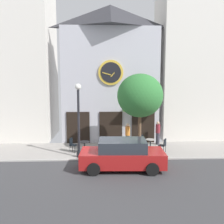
{
  "coord_description": "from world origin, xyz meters",
  "views": [
    {
      "loc": [
        0.18,
        -13.62,
        4.58
      ],
      "look_at": [
        0.87,
        2.05,
        2.54
      ],
      "focal_mm": 39.25,
      "sensor_mm": 36.0,
      "label": 1
    }
  ],
  "objects_px": {
    "cafe_chair_near_tree": "(163,144)",
    "pedestrian_orange": "(128,135)",
    "cafe_table_leftmost": "(150,143)",
    "cafe_chair_left_end": "(122,148)",
    "cafe_chair_facing_street": "(107,145)",
    "parked_car_red": "(122,155)",
    "street_tree": "(140,96)",
    "cafe_chair_under_awning": "(72,144)",
    "pedestrian_maroon": "(158,133)",
    "cafe_table_rightmost": "(120,145)",
    "cafe_chair_facing_wall": "(141,140)",
    "street_lamp": "(79,120)",
    "cafe_table_center": "(84,145)"
  },
  "relations": [
    {
      "from": "cafe_table_leftmost",
      "to": "street_lamp",
      "type": "bearing_deg",
      "value": -165.66
    },
    {
      "from": "cafe_chair_facing_wall",
      "to": "cafe_chair_under_awning",
      "type": "xyz_separation_m",
      "value": [
        -4.58,
        -0.67,
        0.0
      ]
    },
    {
      "from": "cafe_chair_facing_street",
      "to": "cafe_chair_under_awning",
      "type": "xyz_separation_m",
      "value": [
        -2.23,
        0.39,
        0.0
      ]
    },
    {
      "from": "cafe_chair_left_end",
      "to": "cafe_chair_under_awning",
      "type": "distance_m",
      "value": 3.3
    },
    {
      "from": "cafe_table_rightmost",
      "to": "cafe_chair_near_tree",
      "type": "distance_m",
      "value": 2.78
    },
    {
      "from": "street_tree",
      "to": "cafe_chair_facing_street",
      "type": "bearing_deg",
      "value": 168.04
    },
    {
      "from": "cafe_chair_near_tree",
      "to": "street_tree",
      "type": "bearing_deg",
      "value": -165.75
    },
    {
      "from": "street_tree",
      "to": "parked_car_red",
      "type": "bearing_deg",
      "value": -117.81
    },
    {
      "from": "cafe_chair_near_tree",
      "to": "street_lamp",
      "type": "bearing_deg",
      "value": -172.4
    },
    {
      "from": "street_lamp",
      "to": "cafe_chair_near_tree",
      "type": "relative_size",
      "value": 4.88
    },
    {
      "from": "street_tree",
      "to": "pedestrian_maroon",
      "type": "height_order",
      "value": "street_tree"
    },
    {
      "from": "cafe_chair_under_awning",
      "to": "pedestrian_orange",
      "type": "relative_size",
      "value": 0.54
    },
    {
      "from": "cafe_chair_facing_street",
      "to": "cafe_chair_left_end",
      "type": "bearing_deg",
      "value": -34.95
    },
    {
      "from": "cafe_chair_near_tree",
      "to": "parked_car_red",
      "type": "bearing_deg",
      "value": -135.63
    },
    {
      "from": "cafe_chair_under_awning",
      "to": "street_lamp",
      "type": "bearing_deg",
      "value": -64.42
    },
    {
      "from": "street_lamp",
      "to": "cafe_table_rightmost",
      "type": "xyz_separation_m",
      "value": [
        2.51,
        0.95,
        -1.75
      ]
    },
    {
      "from": "cafe_table_leftmost",
      "to": "cafe_chair_left_end",
      "type": "height_order",
      "value": "cafe_chair_left_end"
    },
    {
      "from": "cafe_chair_facing_wall",
      "to": "pedestrian_orange",
      "type": "bearing_deg",
      "value": 166.74
    },
    {
      "from": "cafe_table_rightmost",
      "to": "cafe_chair_left_end",
      "type": "xyz_separation_m",
      "value": [
        0.1,
        -0.87,
        0.05
      ]
    },
    {
      "from": "cafe_chair_facing_street",
      "to": "cafe_table_leftmost",
      "type": "bearing_deg",
      "value": 8.88
    },
    {
      "from": "parked_car_red",
      "to": "pedestrian_maroon",
      "type": "bearing_deg",
      "value": 58.26
    },
    {
      "from": "cafe_chair_facing_street",
      "to": "cafe_chair_near_tree",
      "type": "xyz_separation_m",
      "value": [
        3.58,
        -0.01,
        0.0
      ]
    },
    {
      "from": "cafe_table_rightmost",
      "to": "pedestrian_maroon",
      "type": "relative_size",
      "value": 0.44
    },
    {
      "from": "cafe_table_rightmost",
      "to": "pedestrian_orange",
      "type": "height_order",
      "value": "pedestrian_orange"
    },
    {
      "from": "cafe_table_leftmost",
      "to": "cafe_chair_under_awning",
      "type": "height_order",
      "value": "cafe_chair_under_awning"
    },
    {
      "from": "cafe_table_rightmost",
      "to": "cafe_table_leftmost",
      "type": "relative_size",
      "value": 0.96
    },
    {
      "from": "cafe_table_leftmost",
      "to": "pedestrian_maroon",
      "type": "bearing_deg",
      "value": 61.11
    },
    {
      "from": "cafe_table_rightmost",
      "to": "pedestrian_maroon",
      "type": "distance_m",
      "value": 3.38
    },
    {
      "from": "street_lamp",
      "to": "cafe_chair_near_tree",
      "type": "xyz_separation_m",
      "value": [
        5.28,
        0.7,
        -1.7
      ]
    },
    {
      "from": "pedestrian_maroon",
      "to": "cafe_table_leftmost",
      "type": "bearing_deg",
      "value": -118.89
    },
    {
      "from": "cafe_chair_near_tree",
      "to": "pedestrian_maroon",
      "type": "distance_m",
      "value": 2.02
    },
    {
      "from": "cafe_table_center",
      "to": "pedestrian_maroon",
      "type": "xyz_separation_m",
      "value": [
        5.12,
        1.94,
        0.34
      ]
    },
    {
      "from": "cafe_chair_left_end",
      "to": "parked_car_red",
      "type": "xyz_separation_m",
      "value": [
        -0.2,
        -2.18,
        0.23
      ]
    },
    {
      "from": "cafe_chair_facing_street",
      "to": "cafe_chair_under_awning",
      "type": "bearing_deg",
      "value": 170.15
    },
    {
      "from": "cafe_chair_near_tree",
      "to": "pedestrian_orange",
      "type": "distance_m",
      "value": 2.53
    },
    {
      "from": "street_lamp",
      "to": "parked_car_red",
      "type": "height_order",
      "value": "street_lamp"
    },
    {
      "from": "cafe_chair_facing_wall",
      "to": "pedestrian_orange",
      "type": "xyz_separation_m",
      "value": [
        -0.92,
        0.22,
        0.33
      ]
    },
    {
      "from": "cafe_table_leftmost",
      "to": "parked_car_red",
      "type": "xyz_separation_m",
      "value": [
        -2.12,
        -3.26,
        0.27
      ]
    },
    {
      "from": "street_tree",
      "to": "parked_car_red",
      "type": "height_order",
      "value": "street_tree"
    },
    {
      "from": "cafe_chair_near_tree",
      "to": "cafe_chair_facing_wall",
      "type": "bearing_deg",
      "value": 139.1
    },
    {
      "from": "street_lamp",
      "to": "cafe_table_rightmost",
      "type": "distance_m",
      "value": 3.21
    },
    {
      "from": "street_tree",
      "to": "cafe_chair_under_awning",
      "type": "relative_size",
      "value": 5.54
    },
    {
      "from": "street_lamp",
      "to": "cafe_table_center",
      "type": "xyz_separation_m",
      "value": [
        0.26,
        0.76,
        -1.71
      ]
    },
    {
      "from": "cafe_chair_facing_wall",
      "to": "parked_car_red",
      "type": "height_order",
      "value": "parked_car_red"
    },
    {
      "from": "cafe_table_center",
      "to": "cafe_table_rightmost",
      "type": "bearing_deg",
      "value": 4.77
    },
    {
      "from": "cafe_chair_under_awning",
      "to": "pedestrian_maroon",
      "type": "height_order",
      "value": "pedestrian_maroon"
    },
    {
      "from": "street_lamp",
      "to": "cafe_chair_under_awning",
      "type": "bearing_deg",
      "value": 115.58
    },
    {
      "from": "cafe_chair_under_awning",
      "to": "parked_car_red",
      "type": "bearing_deg",
      "value": -47.44
    },
    {
      "from": "street_tree",
      "to": "cafe_table_leftmost",
      "type": "height_order",
      "value": "street_tree"
    },
    {
      "from": "cafe_chair_left_end",
      "to": "parked_car_red",
      "type": "bearing_deg",
      "value": -95.25
    }
  ]
}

